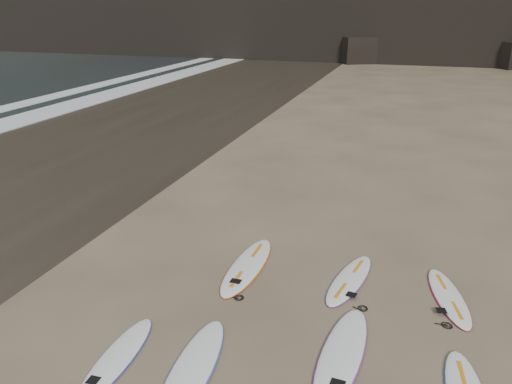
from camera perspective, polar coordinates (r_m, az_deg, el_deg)
ground at (r=8.47m, az=12.72°, el=-20.01°), size 240.00×240.00×0.00m
wet_sand at (r=21.84m, az=-20.29°, el=4.94°), size 12.00×200.00×0.01m
surfboard_0 at (r=8.90m, az=-15.57°, el=-17.70°), size 0.62×2.22×0.08m
surfboard_1 at (r=8.44m, az=-7.28°, el=-19.39°), size 0.84×2.69×0.10m
surfboard_2 at (r=8.77m, az=9.80°, el=-17.72°), size 0.83×2.76×0.10m
surfboard_5 at (r=11.12m, az=-1.01°, el=-8.39°), size 0.69×2.75×0.10m
surfboard_6 at (r=10.81m, az=10.65°, el=-9.77°), size 0.99×2.39×0.08m
surfboard_7 at (r=10.76m, az=21.16°, el=-11.09°), size 1.07×2.27×0.08m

